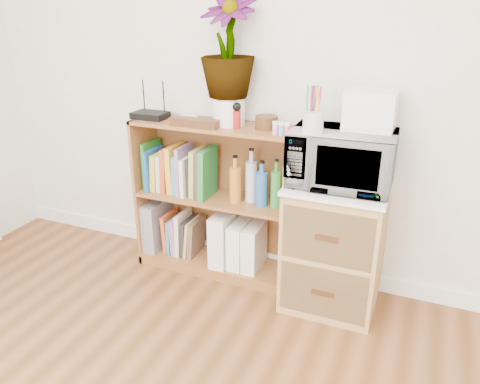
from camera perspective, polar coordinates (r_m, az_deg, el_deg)
The scene contains 21 objects.
skirting_board at distance 3.05m, azimuth 4.41°, elevation -8.43°, with size 4.00×0.02×0.10m, color white.
bookshelf at distance 2.85m, azimuth -2.92°, elevation -1.01°, with size 1.00×0.30×0.95m, color brown.
wicker_unit at distance 2.63m, azimuth 11.40°, elevation -6.57°, with size 0.50×0.45×0.70m, color #9E7542.
microwave at distance 2.42m, azimuth 12.25°, elevation 4.03°, with size 0.52×0.35×0.29m, color silver.
pen_cup at distance 2.29m, azimuth 8.91°, elevation 8.35°, with size 0.10×0.10×0.11m, color silver.
small_appliance at distance 2.43m, azimuth 15.61°, elevation 9.62°, with size 0.24×0.20×0.19m, color white.
router at distance 2.89m, azimuth -10.89°, elevation 9.19°, with size 0.20×0.14×0.04m, color black.
white_bowl at distance 2.75m, azimuth -6.64°, elevation 8.76°, with size 0.13×0.13×0.03m, color silver.
plant_pot at distance 2.67m, azimuth -1.39°, elevation 9.86°, with size 0.18×0.18×0.16m, color silver.
potted_plant at distance 2.62m, azimuth -1.47°, elevation 17.33°, with size 0.30×0.30×0.54m, color #346D2B.
trinket_box at distance 2.65m, azimuth -5.60°, elevation 8.42°, with size 0.29×0.07×0.05m, color #3D2210.
kokeshi_doll at distance 2.60m, azimuth -0.39°, elevation 8.83°, with size 0.04×0.04×0.10m, color #A21613.
wooden_bowl at distance 2.59m, azimuth 3.25°, elevation 8.48°, with size 0.12×0.12×0.07m, color #3D2410.
paint_jars at distance 2.46m, azimuth 5.05°, elevation 7.53°, with size 0.11×0.04×0.06m, color #CB7095.
file_box at distance 3.16m, azimuth -10.07°, elevation -3.86°, with size 0.10×0.26×0.32m, color slate.
magazine_holder_left at distance 2.93m, azimuth -1.93°, elevation -5.56°, with size 0.11×0.27×0.33m, color silver.
magazine_holder_mid at distance 2.90m, azimuth -0.04°, elevation -6.34°, with size 0.09×0.23×0.28m, color white.
magazine_holder_right at distance 2.87m, azimuth 1.73°, elevation -6.69°, with size 0.09×0.23×0.28m, color silver.
cookbooks at distance 2.90m, azimuth -7.22°, elevation 2.63°, with size 0.44×0.20×0.31m.
liquor_bottles at distance 2.68m, azimuth 2.79°, elevation 1.37°, with size 0.38×0.07×0.32m.
lower_books at distance 3.08m, azimuth -6.88°, elevation -5.13°, with size 0.24×0.19×0.28m.
Camera 1 is at (0.80, -0.26, 1.59)m, focal length 35.00 mm.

